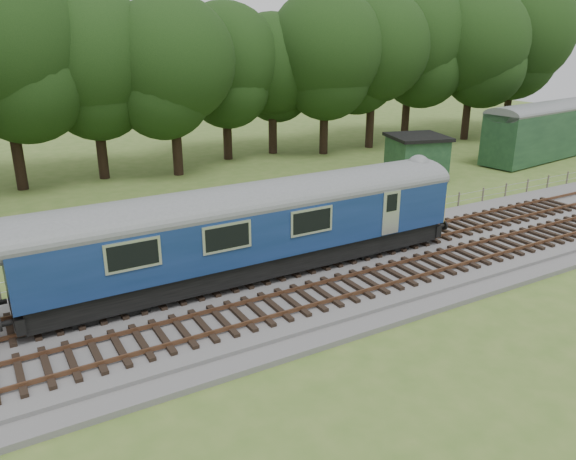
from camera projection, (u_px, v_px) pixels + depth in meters
ground at (331, 280)px, 23.25m from camera, size 120.00×120.00×0.00m
ballast at (331, 276)px, 23.19m from camera, size 70.00×7.00×0.35m
track_north at (313, 260)px, 24.25m from camera, size 67.20×2.40×0.21m
track_south at (354, 285)px, 21.80m from camera, size 67.20×2.40×0.21m
fence at (278, 246)px, 26.91m from camera, size 64.00×0.12×1.00m
tree_line at (162, 172)px, 41.17m from camera, size 70.00×8.00×18.00m
dmu_railcar at (254, 222)px, 22.20m from camera, size 18.05×2.86×3.88m
parked_coach at (559, 125)px, 45.91m from camera, size 17.49×5.21×4.41m
shed at (416, 157)px, 38.87m from camera, size 4.57×4.57×3.02m
caravan at (564, 140)px, 47.46m from camera, size 4.43×2.51×2.07m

